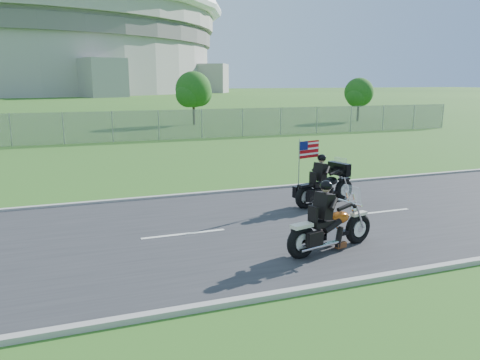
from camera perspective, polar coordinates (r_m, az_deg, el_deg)
name	(u,v)px	position (r m, az deg, el deg)	size (l,w,h in m)	color
ground	(255,227)	(12.88, 1.85, -5.81)	(420.00, 420.00, 0.00)	#285119
road	(255,227)	(12.88, 1.85, -5.72)	(120.00, 8.00, 0.04)	#28282B
curb_north	(213,193)	(16.56, -3.35, -1.59)	(120.00, 0.18, 0.12)	#9E9B93
curb_south	(332,285)	(9.48, 11.19, -12.50)	(120.00, 0.18, 0.12)	#9E9B93
fence	(63,128)	(31.52, -20.75, 5.92)	(60.00, 0.03, 2.00)	gray
stadium	(16,45)	(182.40, -25.63, 14.59)	(140.40, 140.40, 29.20)	#A3A099
tree_fence_near	(194,91)	(42.76, -5.67, 10.71)	(3.52, 3.28, 4.75)	#382316
tree_fence_far	(359,94)	(47.57, 14.31, 10.13)	(3.08, 2.87, 4.20)	#382316
motorcycle_lead	(330,229)	(11.17, 10.88, -5.90)	(2.57, 1.02, 1.75)	black
motorcycle_follow	(325,188)	(15.26, 10.32, -0.91)	(2.47, 1.13, 2.10)	black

